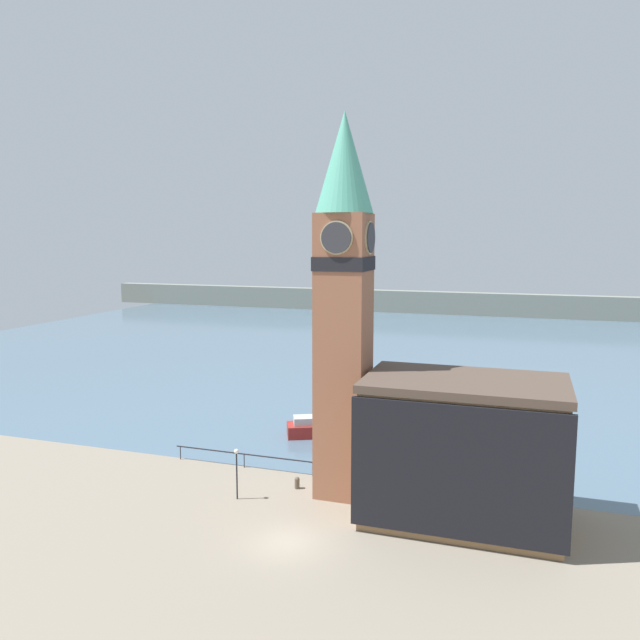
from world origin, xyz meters
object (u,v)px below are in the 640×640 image
Objects in this scene: pier_building at (463,450)px; clock_tower at (344,297)px; lamp_post at (237,464)px; boat_near at (317,428)px; mooring_bollard_near at (297,482)px.

clock_tower is at bearing 169.10° from pier_building.
clock_tower is 13.15m from lamp_post.
mooring_bollard_near is (2.37, -11.43, -0.23)m from boat_near.
pier_building is at bearing -67.60° from boat_near.
clock_tower is 7.29× the size of lamp_post.
boat_near is at bearing 101.71° from mooring_bollard_near.
clock_tower is at bearing -88.06° from boat_near.
clock_tower is 4.23× the size of boat_near.
lamp_post reaches higher than boat_near.
pier_building is 3.49× the size of lamp_post.
clock_tower reaches higher than lamp_post.
pier_building is at bearing -10.90° from clock_tower.
mooring_bollard_near is at bearing 173.51° from pier_building.
clock_tower is 17.89m from boat_near.
pier_building is at bearing 6.42° from lamp_post.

